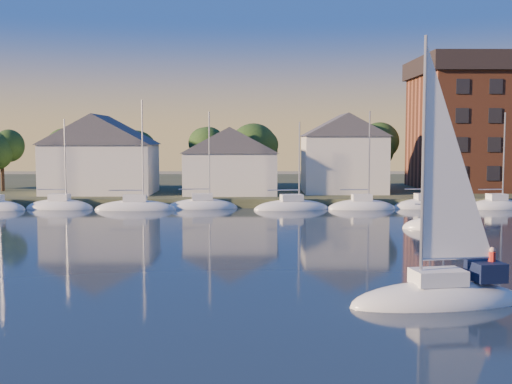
{
  "coord_description": "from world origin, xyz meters",
  "views": [
    {
      "loc": [
        -3.41,
        -20.85,
        7.8
      ],
      "look_at": [
        -3.15,
        22.0,
        4.18
      ],
      "focal_mm": 45.0,
      "sensor_mm": 36.0,
      "label": 1
    }
  ],
  "objects_px": {
    "clubhouse_west": "(101,153)",
    "drifting_sailboat_right": "(437,229)",
    "clubhouse_centre": "(231,160)",
    "hero_sailboat": "(441,292)",
    "clubhouse_east": "(344,152)"
  },
  "relations": [
    {
      "from": "clubhouse_east",
      "to": "drifting_sailboat_right",
      "type": "bearing_deg",
      "value": -80.63
    },
    {
      "from": "drifting_sailboat_right",
      "to": "clubhouse_east",
      "type": "bearing_deg",
      "value": 120.74
    },
    {
      "from": "clubhouse_centre",
      "to": "hero_sailboat",
      "type": "height_order",
      "value": "hero_sailboat"
    },
    {
      "from": "drifting_sailboat_right",
      "to": "clubhouse_centre",
      "type": "bearing_deg",
      "value": 148.65
    },
    {
      "from": "clubhouse_west",
      "to": "hero_sailboat",
      "type": "relative_size",
      "value": 1.01
    },
    {
      "from": "clubhouse_west",
      "to": "clubhouse_east",
      "type": "bearing_deg",
      "value": 1.91
    },
    {
      "from": "hero_sailboat",
      "to": "clubhouse_centre",
      "type": "bearing_deg",
      "value": -86.19
    },
    {
      "from": "clubhouse_west",
      "to": "drifting_sailboat_right",
      "type": "distance_m",
      "value": 42.86
    },
    {
      "from": "clubhouse_east",
      "to": "clubhouse_west",
      "type": "bearing_deg",
      "value": -178.09
    },
    {
      "from": "clubhouse_west",
      "to": "clubhouse_east",
      "type": "xyz_separation_m",
      "value": [
        30.0,
        1.0,
        0.07
      ]
    },
    {
      "from": "clubhouse_west",
      "to": "hero_sailboat",
      "type": "distance_m",
      "value": 56.68
    },
    {
      "from": "hero_sailboat",
      "to": "drifting_sailboat_right",
      "type": "relative_size",
      "value": 1.4
    },
    {
      "from": "clubhouse_centre",
      "to": "drifting_sailboat_right",
      "type": "relative_size",
      "value": 1.19
    },
    {
      "from": "clubhouse_east",
      "to": "hero_sailboat",
      "type": "relative_size",
      "value": 0.78
    },
    {
      "from": "hero_sailboat",
      "to": "clubhouse_east",
      "type": "bearing_deg",
      "value": -102.43
    }
  ]
}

